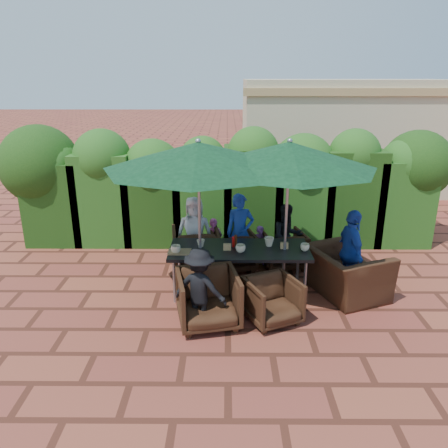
{
  "coord_description": "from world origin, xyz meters",
  "views": [
    {
      "loc": [
        -0.02,
        -6.3,
        3.3
      ],
      "look_at": [
        -0.06,
        0.4,
        1.02
      ],
      "focal_mm": 35.0,
      "sensor_mm": 36.0,
      "label": 1
    }
  ],
  "objects_px": {
    "chair_far_left": "(196,247)",
    "chair_near_left": "(208,296)",
    "chair_near_right": "(273,298)",
    "chair_end_right": "(347,265)",
    "dining_table": "(239,253)",
    "chair_far_mid": "(233,248)",
    "umbrella_left": "(198,156)",
    "chair_far_right": "(284,248)",
    "umbrella_right": "(289,155)"
  },
  "relations": [
    {
      "from": "chair_far_left",
      "to": "chair_near_left",
      "type": "xyz_separation_m",
      "value": [
        0.3,
        -1.84,
        0.0
      ]
    },
    {
      "from": "chair_near_right",
      "to": "chair_far_left",
      "type": "bearing_deg",
      "value": 99.55
    },
    {
      "from": "chair_near_left",
      "to": "chair_end_right",
      "type": "relative_size",
      "value": 0.73
    },
    {
      "from": "dining_table",
      "to": "chair_far_mid",
      "type": "distance_m",
      "value": 0.96
    },
    {
      "from": "dining_table",
      "to": "chair_far_mid",
      "type": "relative_size",
      "value": 2.84
    },
    {
      "from": "chair_end_right",
      "to": "chair_far_mid",
      "type": "bearing_deg",
      "value": 38.98
    },
    {
      "from": "umbrella_left",
      "to": "chair_far_right",
      "type": "bearing_deg",
      "value": 36.23
    },
    {
      "from": "umbrella_right",
      "to": "chair_far_right",
      "type": "xyz_separation_m",
      "value": [
        0.12,
        1.02,
        -1.85
      ]
    },
    {
      "from": "chair_far_left",
      "to": "chair_far_mid",
      "type": "xyz_separation_m",
      "value": [
        0.65,
        0.02,
        -0.04
      ]
    },
    {
      "from": "chair_far_left",
      "to": "dining_table",
      "type": "bearing_deg",
      "value": 122.19
    },
    {
      "from": "dining_table",
      "to": "chair_near_left",
      "type": "distance_m",
      "value": 1.08
    },
    {
      "from": "chair_end_right",
      "to": "chair_far_left",
      "type": "bearing_deg",
      "value": 46.32
    },
    {
      "from": "chair_near_right",
      "to": "umbrella_left",
      "type": "bearing_deg",
      "value": 118.06
    },
    {
      "from": "chair_far_mid",
      "to": "chair_far_right",
      "type": "height_order",
      "value": "chair_far_mid"
    },
    {
      "from": "chair_far_mid",
      "to": "chair_far_right",
      "type": "xyz_separation_m",
      "value": [
        0.92,
        0.07,
        -0.02
      ]
    },
    {
      "from": "dining_table",
      "to": "umbrella_left",
      "type": "bearing_deg",
      "value": -173.51
    },
    {
      "from": "chair_far_right",
      "to": "chair_near_left",
      "type": "xyz_separation_m",
      "value": [
        -1.28,
        -1.93,
        0.06
      ]
    },
    {
      "from": "chair_far_left",
      "to": "chair_end_right",
      "type": "relative_size",
      "value": 0.73
    },
    {
      "from": "chair_near_left",
      "to": "chair_end_right",
      "type": "distance_m",
      "value": 2.3
    },
    {
      "from": "umbrella_right",
      "to": "chair_near_right",
      "type": "xyz_separation_m",
      "value": [
        -0.26,
        -0.84,
        -1.86
      ]
    },
    {
      "from": "umbrella_right",
      "to": "chair_far_mid",
      "type": "distance_m",
      "value": 2.21
    },
    {
      "from": "chair_far_right",
      "to": "chair_far_left",
      "type": "bearing_deg",
      "value": -9.26
    },
    {
      "from": "chair_near_right",
      "to": "chair_end_right",
      "type": "relative_size",
      "value": 0.61
    },
    {
      "from": "umbrella_left",
      "to": "chair_far_left",
      "type": "bearing_deg",
      "value": 98.21
    },
    {
      "from": "chair_near_left",
      "to": "umbrella_right",
      "type": "bearing_deg",
      "value": 26.84
    },
    {
      "from": "umbrella_left",
      "to": "chair_far_mid",
      "type": "bearing_deg",
      "value": 62.21
    },
    {
      "from": "dining_table",
      "to": "chair_near_right",
      "type": "height_order",
      "value": "dining_table"
    },
    {
      "from": "chair_far_mid",
      "to": "umbrella_right",
      "type": "bearing_deg",
      "value": 115.25
    },
    {
      "from": "chair_near_left",
      "to": "chair_far_mid",
      "type": "bearing_deg",
      "value": 67.44
    },
    {
      "from": "umbrella_left",
      "to": "chair_near_right",
      "type": "bearing_deg",
      "value": -37.5
    },
    {
      "from": "dining_table",
      "to": "chair_far_right",
      "type": "relative_size",
      "value": 2.96
    },
    {
      "from": "chair_far_left",
      "to": "chair_far_mid",
      "type": "bearing_deg",
      "value": 173.75
    },
    {
      "from": "dining_table",
      "to": "chair_end_right",
      "type": "xyz_separation_m",
      "value": [
        1.68,
        -0.08,
        -0.17
      ]
    },
    {
      "from": "umbrella_right",
      "to": "dining_table",
      "type": "bearing_deg",
      "value": 177.13
    },
    {
      "from": "umbrella_left",
      "to": "chair_far_left",
      "type": "distance_m",
      "value": 2.04
    },
    {
      "from": "umbrella_left",
      "to": "chair_end_right",
      "type": "bearing_deg",
      "value": -0.29
    },
    {
      "from": "umbrella_right",
      "to": "chair_near_left",
      "type": "height_order",
      "value": "umbrella_right"
    },
    {
      "from": "chair_end_right",
      "to": "umbrella_left",
      "type": "bearing_deg",
      "value": 67.84
    },
    {
      "from": "chair_near_left",
      "to": "chair_near_right",
      "type": "relative_size",
      "value": 1.2
    },
    {
      "from": "umbrella_right",
      "to": "chair_end_right",
      "type": "relative_size",
      "value": 2.24
    },
    {
      "from": "umbrella_right",
      "to": "chair_end_right",
      "type": "distance_m",
      "value": 1.97
    },
    {
      "from": "chair_far_right",
      "to": "umbrella_left",
      "type": "bearing_deg",
      "value": 23.66
    },
    {
      "from": "chair_far_mid",
      "to": "chair_far_right",
      "type": "distance_m",
      "value": 0.92
    },
    {
      "from": "chair_near_left",
      "to": "chair_end_right",
      "type": "height_order",
      "value": "chair_end_right"
    },
    {
      "from": "chair_near_right",
      "to": "chair_end_right",
      "type": "distance_m",
      "value": 1.48
    },
    {
      "from": "chair_near_right",
      "to": "dining_table",
      "type": "bearing_deg",
      "value": 92.45
    },
    {
      "from": "umbrella_left",
      "to": "chair_far_left",
      "type": "height_order",
      "value": "umbrella_left"
    },
    {
      "from": "umbrella_right",
      "to": "chair_far_left",
      "type": "relative_size",
      "value": 3.09
    },
    {
      "from": "chair_end_right",
      "to": "chair_near_right",
      "type": "bearing_deg",
      "value": 100.97
    },
    {
      "from": "dining_table",
      "to": "chair_near_right",
      "type": "distance_m",
      "value": 1.04
    }
  ]
}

